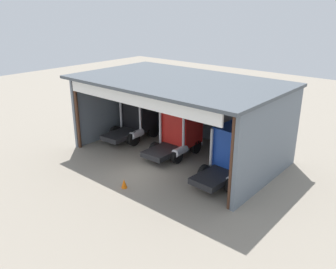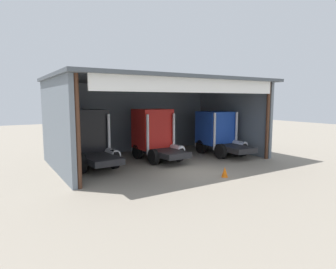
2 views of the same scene
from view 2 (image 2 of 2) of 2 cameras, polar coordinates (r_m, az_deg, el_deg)
The scene contains 8 objects.
ground_plane at distance 17.14m, azimuth 5.01°, elevation -7.22°, with size 80.00×80.00×0.00m, color gray.
workshop_shed at distance 20.73m, azimuth -3.02°, elevation 5.84°, with size 14.24×8.79×5.57m.
truck_black_center_bay at distance 18.83m, azimuth -15.50°, elevation -0.49°, with size 2.66×5.07×3.56m.
truck_red_center_right_bay at distance 20.27m, azimuth -2.63°, elevation 0.19°, with size 2.56×4.72×3.52m.
truck_blue_yard_outside at distance 22.44m, azimuth 9.91°, elevation 0.46°, with size 2.54×4.93×3.27m.
oil_drum at distance 21.36m, azimuth -12.28°, elevation -3.27°, with size 0.58×0.58×0.92m, color #194CB2.
tool_cart at distance 23.76m, azimuth -1.88°, elevation -1.99°, with size 0.90×0.60×1.00m, color red.
traffic_cone at distance 16.03m, azimuth 11.16°, elevation -7.30°, with size 0.36×0.36×0.56m, color orange.
Camera 2 is at (-9.99, -13.28, 4.18)m, focal length 30.79 mm.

